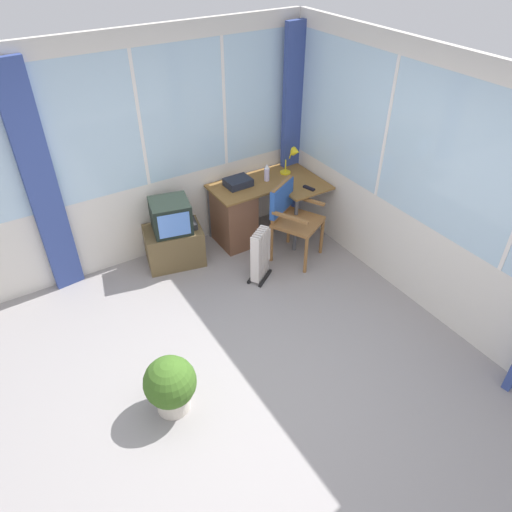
{
  "coord_description": "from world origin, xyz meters",
  "views": [
    {
      "loc": [
        -1.47,
        -2.36,
        3.43
      ],
      "look_at": [
        0.36,
        0.6,
        0.83
      ],
      "focal_mm": 33.45,
      "sensor_mm": 36.0,
      "label": 1
    }
  ],
  "objects_px": {
    "desk_lamp": "(294,156)",
    "tv_on_stand": "(173,236)",
    "spray_bottle": "(267,173)",
    "paper_tray": "(238,182)",
    "potted_plant": "(170,385)",
    "desk": "(238,213)",
    "space_heater": "(261,254)",
    "wooden_armchair": "(289,211)",
    "tv_remote": "(309,188)"
  },
  "relations": [
    {
      "from": "space_heater",
      "to": "potted_plant",
      "type": "distance_m",
      "value": 1.9
    },
    {
      "from": "tv_on_stand",
      "to": "potted_plant",
      "type": "bearing_deg",
      "value": -114.83
    },
    {
      "from": "tv_remote",
      "to": "paper_tray",
      "type": "distance_m",
      "value": 0.83
    },
    {
      "from": "spray_bottle",
      "to": "tv_on_stand",
      "type": "distance_m",
      "value": 1.34
    },
    {
      "from": "desk",
      "to": "space_heater",
      "type": "distance_m",
      "value": 0.77
    },
    {
      "from": "spray_bottle",
      "to": "desk_lamp",
      "type": "bearing_deg",
      "value": -1.7
    },
    {
      "from": "spray_bottle",
      "to": "paper_tray",
      "type": "bearing_deg",
      "value": 169.3
    },
    {
      "from": "spray_bottle",
      "to": "tv_on_stand",
      "type": "xyz_separation_m",
      "value": [
        -1.25,
        0.01,
        -0.47
      ]
    },
    {
      "from": "spray_bottle",
      "to": "tv_on_stand",
      "type": "height_order",
      "value": "spray_bottle"
    },
    {
      "from": "tv_on_stand",
      "to": "potted_plant",
      "type": "xyz_separation_m",
      "value": [
        -0.86,
        -1.85,
        -0.07
      ]
    },
    {
      "from": "tv_remote",
      "to": "spray_bottle",
      "type": "distance_m",
      "value": 0.54
    },
    {
      "from": "tv_remote",
      "to": "potted_plant",
      "type": "height_order",
      "value": "tv_remote"
    },
    {
      "from": "paper_tray",
      "to": "wooden_armchair",
      "type": "xyz_separation_m",
      "value": [
        0.31,
        -0.62,
        -0.17
      ]
    },
    {
      "from": "wooden_armchair",
      "to": "desk",
      "type": "bearing_deg",
      "value": 122.37
    },
    {
      "from": "tv_remote",
      "to": "space_heater",
      "type": "height_order",
      "value": "tv_remote"
    },
    {
      "from": "spray_bottle",
      "to": "wooden_armchair",
      "type": "relative_size",
      "value": 0.23
    },
    {
      "from": "tv_on_stand",
      "to": "potted_plant",
      "type": "height_order",
      "value": "tv_on_stand"
    },
    {
      "from": "desk",
      "to": "paper_tray",
      "type": "distance_m",
      "value": 0.39
    },
    {
      "from": "desk",
      "to": "space_heater",
      "type": "height_order",
      "value": "desk"
    },
    {
      "from": "paper_tray",
      "to": "space_heater",
      "type": "xyz_separation_m",
      "value": [
        -0.2,
        -0.82,
        -0.46
      ]
    },
    {
      "from": "spray_bottle",
      "to": "space_heater",
      "type": "xyz_separation_m",
      "value": [
        -0.56,
        -0.75,
        -0.52
      ]
    },
    {
      "from": "desk",
      "to": "desk_lamp",
      "type": "xyz_separation_m",
      "value": [
        0.78,
        -0.01,
        0.56
      ]
    },
    {
      "from": "desk_lamp",
      "to": "wooden_armchair",
      "type": "height_order",
      "value": "desk_lamp"
    },
    {
      "from": "potted_plant",
      "to": "tv_on_stand",
      "type": "bearing_deg",
      "value": 65.17
    },
    {
      "from": "desk",
      "to": "desk_lamp",
      "type": "distance_m",
      "value": 0.96
    },
    {
      "from": "tv_remote",
      "to": "tv_on_stand",
      "type": "xyz_separation_m",
      "value": [
        -1.56,
        0.45,
        -0.38
      ]
    },
    {
      "from": "desk_lamp",
      "to": "spray_bottle",
      "type": "relative_size",
      "value": 1.61
    },
    {
      "from": "space_heater",
      "to": "desk_lamp",
      "type": "bearing_deg",
      "value": 38.45
    },
    {
      "from": "space_heater",
      "to": "desk",
      "type": "bearing_deg",
      "value": 78.33
    },
    {
      "from": "tv_remote",
      "to": "wooden_armchair",
      "type": "distance_m",
      "value": 0.4
    },
    {
      "from": "tv_on_stand",
      "to": "desk_lamp",
      "type": "bearing_deg",
      "value": -0.79
    },
    {
      "from": "desk",
      "to": "spray_bottle",
      "type": "xyz_separation_m",
      "value": [
        0.4,
        -0.0,
        0.44
      ]
    },
    {
      "from": "tv_on_stand",
      "to": "desk",
      "type": "bearing_deg",
      "value": -0.59
    },
    {
      "from": "desk",
      "to": "wooden_armchair",
      "type": "height_order",
      "value": "wooden_armchair"
    },
    {
      "from": "desk_lamp",
      "to": "space_heater",
      "type": "bearing_deg",
      "value": -141.55
    },
    {
      "from": "wooden_armchair",
      "to": "space_heater",
      "type": "bearing_deg",
      "value": -158.29
    },
    {
      "from": "desk_lamp",
      "to": "tv_on_stand",
      "type": "xyz_separation_m",
      "value": [
        -1.63,
        0.02,
        -0.59
      ]
    },
    {
      "from": "wooden_armchair",
      "to": "tv_on_stand",
      "type": "height_order",
      "value": "wooden_armchair"
    },
    {
      "from": "wooden_armchair",
      "to": "spray_bottle",
      "type": "bearing_deg",
      "value": 84.72
    },
    {
      "from": "spray_bottle",
      "to": "paper_tray",
      "type": "distance_m",
      "value": 0.37
    },
    {
      "from": "spray_bottle",
      "to": "wooden_armchair",
      "type": "xyz_separation_m",
      "value": [
        -0.05,
        -0.55,
        -0.23
      ]
    },
    {
      "from": "desk_lamp",
      "to": "paper_tray",
      "type": "xyz_separation_m",
      "value": [
        -0.73,
        0.08,
        -0.18
      ]
    },
    {
      "from": "desk",
      "to": "spray_bottle",
      "type": "height_order",
      "value": "spray_bottle"
    },
    {
      "from": "paper_tray",
      "to": "potted_plant",
      "type": "relative_size",
      "value": 0.55
    },
    {
      "from": "desk_lamp",
      "to": "space_heater",
      "type": "relative_size",
      "value": 0.56
    },
    {
      "from": "tv_remote",
      "to": "spray_bottle",
      "type": "relative_size",
      "value": 0.69
    },
    {
      "from": "wooden_armchair",
      "to": "desk_lamp",
      "type": "bearing_deg",
      "value": 51.64
    },
    {
      "from": "desk_lamp",
      "to": "wooden_armchair",
      "type": "relative_size",
      "value": 0.38
    },
    {
      "from": "desk_lamp",
      "to": "potted_plant",
      "type": "height_order",
      "value": "desk_lamp"
    },
    {
      "from": "tv_remote",
      "to": "potted_plant",
      "type": "relative_size",
      "value": 0.28
    }
  ]
}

